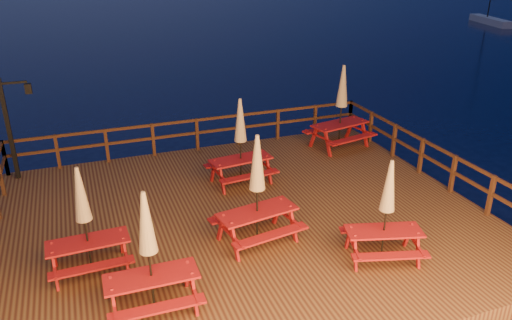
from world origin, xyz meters
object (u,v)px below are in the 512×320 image
object	(u,v)px
lamp_post	(13,120)
picnic_table_2	(240,140)
sailboat	(490,21)
picnic_table_0	(149,251)
picnic_table_1	(257,188)

from	to	relation	value
lamp_post	picnic_table_2	distance (m)	6.51
sailboat	picnic_table_2	distance (m)	41.71
picnic_table_0	lamp_post	bearing A→B (deg)	110.66
lamp_post	picnic_table_0	bearing A→B (deg)	-70.11
lamp_post	picnic_table_2	bearing A→B (deg)	-23.84
sailboat	picnic_table_1	bearing A→B (deg)	-125.47
picnic_table_1	picnic_table_2	distance (m)	3.16
lamp_post	picnic_table_1	xyz separation A→B (m)	(5.29, -5.72, -0.43)
sailboat	lamp_post	bearing A→B (deg)	-135.37
sailboat	picnic_table_2	xyz separation A→B (m)	(-33.30, -25.07, 1.41)
picnic_table_1	picnic_table_2	bearing A→B (deg)	68.40
picnic_table_2	picnic_table_1	bearing A→B (deg)	-108.30
picnic_table_1	lamp_post	bearing A→B (deg)	123.14
lamp_post	picnic_table_2	size ratio (longest dim) A/B	1.19
picnic_table_0	picnic_table_2	bearing A→B (deg)	55.08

